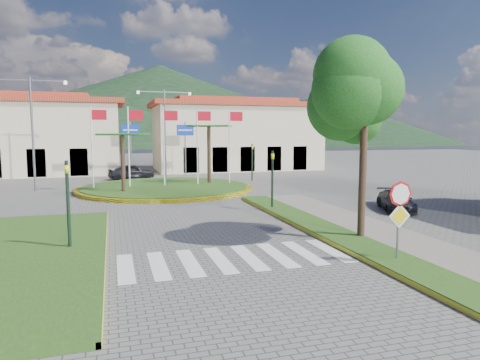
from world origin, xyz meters
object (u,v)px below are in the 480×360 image
object	(u,v)px
white_van	(53,169)
deciduous_tree	(365,105)
car_dark_a	(132,172)
car_side_right	(396,201)
car_dark_b	(230,164)
roundabout_island	(166,188)
stop_sign	(399,208)

from	to	relation	value
white_van	deciduous_tree	bearing A→B (deg)	-160.71
car_dark_a	car_side_right	distance (m)	23.87
car_dark_b	car_dark_a	bearing A→B (deg)	116.09
deciduous_tree	car_dark_b	bearing A→B (deg)	83.70
roundabout_island	car_dark_a	size ratio (longest dim) A/B	3.16
roundabout_island	car_side_right	distance (m)	16.15
white_van	car_dark_b	distance (m)	18.27
stop_sign	car_dark_b	world-z (taller)	stop_sign
roundabout_island	car_dark_b	distance (m)	17.41
stop_sign	car_side_right	size ratio (longest dim) A/B	0.73
roundabout_island	car_side_right	size ratio (longest dim) A/B	3.49
deciduous_tree	car_dark_a	world-z (taller)	deciduous_tree
roundabout_island	white_van	bearing A→B (deg)	124.00
roundabout_island	car_dark_a	distance (m)	8.40
roundabout_island	deciduous_tree	xyz separation A→B (m)	(5.50, -17.00, 5.01)
deciduous_tree	car_dark_b	xyz separation A→B (m)	(3.52, 31.89, -4.55)
deciduous_tree	car_dark_a	size ratio (longest dim) A/B	1.69
white_van	car_dark_a	world-z (taller)	car_dark_a
white_van	car_side_right	xyz separation A→B (m)	(20.03, -25.64, -0.12)
roundabout_island	deciduous_tree	world-z (taller)	deciduous_tree
car_dark_a	roundabout_island	bearing A→B (deg)	-178.03
car_dark_b	white_van	bearing A→B (deg)	88.52
roundabout_island	car_dark_b	world-z (taller)	roundabout_island
white_van	car_dark_a	xyz separation A→B (m)	(7.17, -5.53, 0.03)
deciduous_tree	car_side_right	xyz separation A→B (m)	(5.32, 5.01, -4.65)
car_dark_a	car_side_right	bearing A→B (deg)	-159.54
roundabout_island	car_side_right	bearing A→B (deg)	-47.93
stop_sign	car_dark_a	size ratio (longest dim) A/B	0.66
white_van	car_dark_a	size ratio (longest dim) A/B	1.17
car_dark_b	stop_sign	bearing A→B (deg)	167.93
roundabout_island	white_van	world-z (taller)	roundabout_island
white_van	car_side_right	bearing A→B (deg)	-148.34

